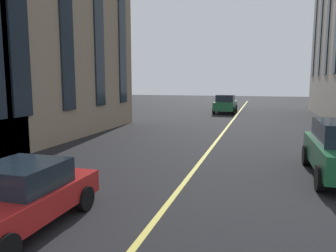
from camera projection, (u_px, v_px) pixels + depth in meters
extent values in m
cube|color=#D8C64C|center=(213.00, 145.00, 16.15)|extent=(80.00, 0.16, 0.01)
cylinder|color=black|center=(307.00, 155.00, 12.21)|extent=(0.76, 0.27, 0.76)
cylinder|color=black|center=(321.00, 178.00, 9.26)|extent=(0.76, 0.27, 0.76)
cube|color=#1E6038|center=(225.00, 105.00, 32.82)|extent=(4.70, 1.95, 0.80)
cube|color=#19232D|center=(226.00, 98.00, 32.72)|extent=(2.58, 1.72, 0.70)
cylinder|color=black|center=(233.00, 111.00, 31.14)|extent=(0.76, 0.27, 0.76)
cylinder|color=black|center=(214.00, 110.00, 31.66)|extent=(0.76, 0.27, 0.76)
cylinder|color=black|center=(236.00, 108.00, 34.09)|extent=(0.76, 0.27, 0.76)
cylinder|color=black|center=(218.00, 108.00, 34.61)|extent=(0.76, 0.27, 0.76)
cube|color=#B21E1E|center=(18.00, 203.00, 6.85)|extent=(3.90, 1.75, 0.55)
cube|color=#19232D|center=(23.00, 175.00, 6.96)|extent=(1.64, 1.54, 0.55)
cylinder|color=black|center=(5.00, 251.00, 5.43)|extent=(0.60, 0.21, 0.60)
cylinder|color=black|center=(85.00, 198.00, 7.88)|extent=(0.60, 0.21, 0.60)
cylinder|color=black|center=(27.00, 192.00, 8.34)|extent=(0.60, 0.21, 0.60)
cube|color=gray|center=(14.00, 34.00, 19.26)|extent=(13.77, 9.33, 12.05)
cube|color=#19232D|center=(17.00, 4.00, 13.01)|extent=(1.10, 0.10, 9.16)
cube|color=#19232D|center=(66.00, 20.00, 16.28)|extent=(1.10, 0.10, 9.16)
cube|color=#19232D|center=(99.00, 30.00, 19.56)|extent=(1.10, 0.10, 9.16)
cube|color=#19232D|center=(122.00, 38.00, 22.83)|extent=(1.10, 0.10, 9.16)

